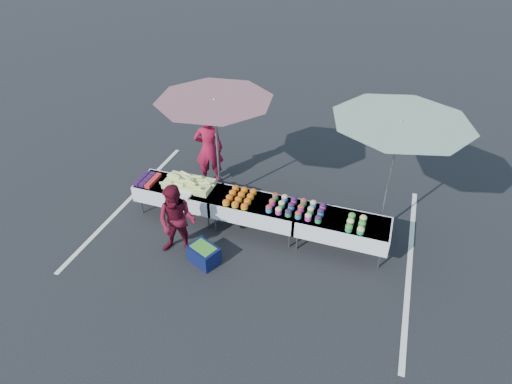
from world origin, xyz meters
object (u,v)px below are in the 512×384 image
(vendor, at_px, (209,149))
(storage_bin, at_px, (204,254))
(table_left, at_px, (179,192))
(customer, at_px, (177,221))
(table_center, at_px, (256,208))
(umbrella_left, at_px, (215,109))
(umbrella_right, at_px, (400,132))
(table_right, at_px, (342,227))

(vendor, xyz_separation_m, storage_bin, (1.03, -2.64, -0.74))
(table_left, relative_size, customer, 1.17)
(storage_bin, bearing_deg, table_center, 85.32)
(table_left, height_order, umbrella_left, umbrella_left)
(table_left, distance_m, umbrella_right, 4.74)
(table_left, distance_m, storage_bin, 1.74)
(table_right, relative_size, umbrella_right, 0.64)
(table_left, relative_size, umbrella_left, 0.61)
(table_center, relative_size, customer, 1.17)
(umbrella_left, bearing_deg, umbrella_right, -0.00)
(table_left, bearing_deg, umbrella_right, 10.54)
(customer, bearing_deg, umbrella_left, 80.11)
(vendor, relative_size, umbrella_left, 0.62)
(table_right, xyz_separation_m, umbrella_left, (-2.98, 0.80, 1.72))
(storage_bin, bearing_deg, customer, -167.00)
(vendor, height_order, storage_bin, vendor)
(table_right, relative_size, storage_bin, 2.70)
(table_right, bearing_deg, customer, -159.27)
(table_left, bearing_deg, storage_bin, -47.22)
(customer, xyz_separation_m, storage_bin, (0.57, -0.10, -0.60))
(table_center, relative_size, umbrella_left, 0.61)
(vendor, relative_size, umbrella_right, 0.64)
(customer, relative_size, umbrella_left, 0.52)
(vendor, xyz_separation_m, umbrella_right, (4.18, -0.60, 1.47))
(table_center, height_order, table_right, same)
(storage_bin, bearing_deg, table_right, 49.83)
(table_left, distance_m, umbrella_left, 1.99)
(vendor, distance_m, storage_bin, 2.93)
(table_right, xyz_separation_m, storage_bin, (-2.45, -1.24, -0.39))
(table_center, bearing_deg, table_right, 0.00)
(umbrella_left, bearing_deg, vendor, 129.97)
(table_center, height_order, storage_bin, table_center)
(table_center, bearing_deg, vendor, 140.19)
(table_right, distance_m, umbrella_left, 3.53)
(customer, bearing_deg, table_left, 108.30)
(table_left, xyz_separation_m, table_center, (1.80, 0.00, 0.00))
(vendor, distance_m, umbrella_left, 1.58)
(table_right, distance_m, umbrella_right, 2.11)
(customer, height_order, umbrella_left, umbrella_left)
(table_center, relative_size, umbrella_right, 0.64)
(vendor, bearing_deg, table_right, 136.14)
(table_center, bearing_deg, storage_bin, -117.63)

